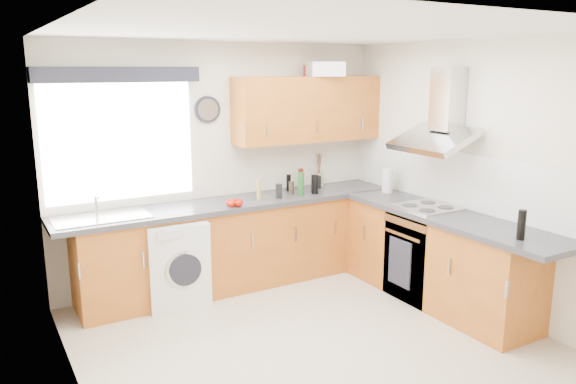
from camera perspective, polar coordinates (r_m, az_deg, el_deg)
ground_plane at (r=4.83m, az=2.57°, el=-15.13°), size 3.60×3.60×0.00m
ceiling at (r=4.29m, az=2.91°, el=16.00°), size 3.60×3.60×0.02m
wall_back at (r=5.96m, az=-6.68°, el=2.85°), size 3.60×0.02×2.50m
wall_front at (r=3.09m, az=21.19°, el=-6.95°), size 3.60×0.02×2.50m
wall_left at (r=3.76m, az=-21.05°, el=-3.55°), size 0.02×3.60×2.50m
wall_right at (r=5.56m, az=18.55°, el=1.60°), size 0.02×3.60×2.50m
window at (r=5.58m, az=-16.70°, el=4.88°), size 1.40×0.02×1.10m
window_blind at (r=5.45m, az=-16.88°, el=11.36°), size 1.50×0.18×0.14m
splashback at (r=5.76m, az=16.22°, el=1.41°), size 0.01×3.00×0.54m
base_cab_back at (r=5.85m, az=-6.24°, el=-5.58°), size 3.00×0.58×0.86m
base_cab_corner at (r=6.62m, az=6.58°, el=-3.45°), size 0.60×0.60×0.86m
base_cab_right at (r=5.65m, az=14.87°, el=-6.59°), size 0.58×2.10×0.86m
worktop_back at (r=5.76m, az=-5.40°, el=-1.15°), size 3.60×0.62×0.05m
worktop_right at (r=5.42m, az=16.17°, el=-2.47°), size 0.62×2.42×0.05m
sink at (r=5.35m, az=-18.47°, el=-2.10°), size 0.84×0.46×0.10m
oven at (r=5.75m, az=13.74°, el=-6.26°), size 0.56×0.58×0.85m
hob_plate at (r=5.61m, az=14.00°, el=-1.50°), size 0.52×0.52×0.01m
extractor_hood at (r=5.55m, az=15.21°, el=7.22°), size 0.52×0.78×0.66m
upper_cabinets at (r=6.18m, az=2.04°, el=8.41°), size 1.70×0.35×0.70m
washing_machine at (r=5.56m, az=-11.37°, el=-6.89°), size 0.63×0.62×0.83m
wall_clock at (r=5.79m, az=-8.11°, el=8.29°), size 0.27×0.04×0.27m
casserole at (r=6.16m, az=3.83°, el=12.35°), size 0.42×0.35×0.15m
storage_box at (r=6.33m, az=2.85°, el=12.17°), size 0.26×0.22×0.11m
utensil_pot at (r=6.45m, az=3.14°, el=1.29°), size 0.13×0.13×0.16m
kitchen_roll at (r=6.21m, az=10.08°, el=1.16°), size 0.14×0.14×0.26m
tomato_cluster at (r=5.53m, az=-5.45°, el=-1.10°), size 0.19×0.19×0.07m
jar_0 at (r=5.84m, az=-0.93°, el=0.09°), size 0.07×0.07×0.15m
jar_1 at (r=6.05m, az=2.73°, el=0.78°), size 0.07×0.07×0.20m
jar_2 at (r=5.94m, az=1.31°, el=0.78°), size 0.07×0.07×0.25m
jar_3 at (r=6.18m, az=0.06°, el=0.95°), size 0.05×0.05×0.18m
jar_4 at (r=5.76m, az=-2.99°, el=0.26°), size 0.04×0.04×0.22m
jar_5 at (r=6.26m, az=1.30°, el=1.33°), size 0.06×0.06×0.23m
jar_6 at (r=6.04m, az=0.36°, el=0.44°), size 0.06×0.06×0.14m
jar_7 at (r=6.33m, az=3.17°, el=1.02°), size 0.05×0.05×0.14m
bottle_0 at (r=4.79m, az=22.64°, el=-3.09°), size 0.06×0.06×0.24m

